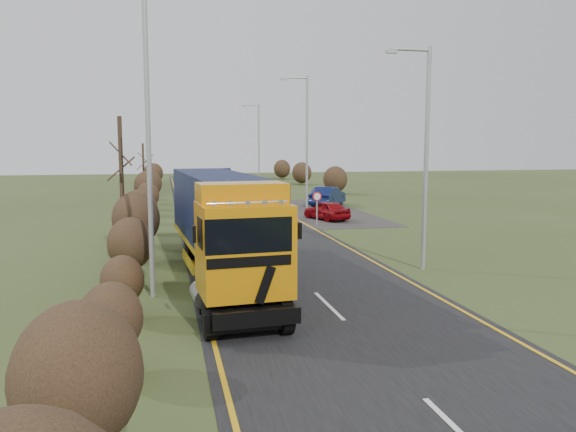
# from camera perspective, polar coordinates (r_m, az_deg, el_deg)

# --- Properties ---
(ground) EXTENTS (160.00, 160.00, 0.00)m
(ground) POSITION_cam_1_polar(r_m,az_deg,el_deg) (21.09, 1.02, -6.17)
(ground) COLOR #33421C
(ground) RESTS_ON ground
(road) EXTENTS (8.00, 120.00, 0.02)m
(road) POSITION_cam_1_polar(r_m,az_deg,el_deg) (30.72, -3.34, -1.94)
(road) COLOR black
(road) RESTS_ON ground
(layby) EXTENTS (6.00, 18.00, 0.02)m
(layby) POSITION_cam_1_polar(r_m,az_deg,el_deg) (41.80, 3.29, 0.49)
(layby) COLOR #2B2926
(layby) RESTS_ON ground
(lane_markings) EXTENTS (7.52, 116.00, 0.01)m
(lane_markings) POSITION_cam_1_polar(r_m,az_deg,el_deg) (30.42, -3.25, -1.99)
(lane_markings) COLOR gold
(lane_markings) RESTS_ON road
(hedgerow) EXTENTS (2.24, 102.04, 6.05)m
(hedgerow) POSITION_cam_1_polar(r_m,az_deg,el_deg) (28.06, -14.84, 0.29)
(hedgerow) COLOR black
(hedgerow) RESTS_ON ground
(lorry) EXTENTS (3.17, 14.10, 3.89)m
(lorry) POSITION_cam_1_polar(r_m,az_deg,el_deg) (20.37, -6.74, -0.38)
(lorry) COLOR black
(lorry) RESTS_ON ground
(car_red_hatchback) EXTENTS (2.65, 3.99, 1.26)m
(car_red_hatchback) POSITION_cam_1_polar(r_m,az_deg,el_deg) (36.91, 3.95, 0.57)
(car_red_hatchback) COLOR maroon
(car_red_hatchback) RESTS_ON ground
(car_blue_sedan) EXTENTS (4.07, 4.91, 1.58)m
(car_blue_sedan) POSITION_cam_1_polar(r_m,az_deg,el_deg) (45.30, 4.06, 1.99)
(car_blue_sedan) COLOR #0B143D
(car_blue_sedan) RESTS_ON ground
(streetlight_near) EXTENTS (1.83, 0.18, 8.58)m
(streetlight_near) POSITION_cam_1_polar(r_m,az_deg,el_deg) (22.39, 13.64, 6.58)
(streetlight_near) COLOR #A3A6A9
(streetlight_near) RESTS_ON ground
(streetlight_mid) EXTENTS (2.10, 0.20, 9.90)m
(streetlight_mid) POSITION_cam_1_polar(r_m,az_deg,el_deg) (41.68, 1.76, 8.02)
(streetlight_mid) COLOR #A3A6A9
(streetlight_mid) RESTS_ON ground
(streetlight_far) EXTENTS (2.02, 0.19, 9.50)m
(streetlight_far) POSITION_cam_1_polar(r_m,az_deg,el_deg) (64.04, -3.09, 7.51)
(streetlight_far) COLOR #A3A6A9
(streetlight_far) RESTS_ON ground
(left_pole) EXTENTS (0.16, 0.16, 9.73)m
(left_pole) POSITION_cam_1_polar(r_m,az_deg,el_deg) (18.20, -13.98, 6.95)
(left_pole) COLOR #A3A6A9
(left_pole) RESTS_ON ground
(speed_sign) EXTENTS (0.57, 0.10, 2.06)m
(speed_sign) POSITION_cam_1_polar(r_m,az_deg,el_deg) (34.43, 2.96, 1.40)
(speed_sign) COLOR #A3A6A9
(speed_sign) RESTS_ON ground
(warning_board) EXTENTS (0.69, 0.11, 1.82)m
(warning_board) POSITION_cam_1_polar(r_m,az_deg,el_deg) (46.34, -0.22, 2.51)
(warning_board) COLOR #A3A6A9
(warning_board) RESTS_ON ground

